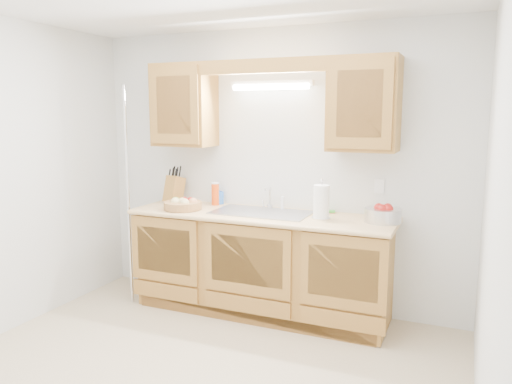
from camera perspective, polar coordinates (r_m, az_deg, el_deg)
The scene contains 17 objects.
room at distance 3.20m, azimuth -7.65°, elevation -0.19°, with size 3.52×3.50×2.50m.
base_cabinets at distance 4.44m, azimuth 0.59°, elevation -8.24°, with size 2.20×0.60×0.86m, color #A47130.
countertop at distance 4.31m, azimuth 0.53°, elevation -2.71°, with size 2.30×0.63×0.04m, color tan.
upper_cabinet_left at distance 4.73m, azimuth -8.20°, elevation 9.77°, with size 0.55×0.33×0.75m, color #A47130.
upper_cabinet_right at distance 4.12m, azimuth 12.25°, elevation 9.77°, with size 0.55×0.33×0.75m, color #A47130.
valance at distance 4.24m, azimuth 0.58°, elevation 14.21°, with size 2.20×0.05×0.12m, color #A47130.
fluorescent_fixture at distance 4.44m, azimuth 1.73°, elevation 12.13°, with size 0.76×0.08×0.08m.
sink at distance 4.34m, azimuth 0.64°, elevation -3.32°, with size 0.84×0.46×0.36m.
wire_shelf_pole at distance 4.67m, azimuth -14.40°, elevation -0.57°, with size 0.03×0.03×2.00m, color silver.
outlet_plate at distance 4.30m, azimuth 13.91°, elevation 0.65°, with size 0.08×0.01×0.12m, color white.
fruit_basket at distance 4.52m, azimuth -8.34°, elevation -1.39°, with size 0.45×0.45×0.11m.
knife_block at distance 4.86m, azimuth -9.33°, elevation 0.33°, with size 0.16×0.23×0.37m.
orange_canister at distance 4.68m, azimuth -4.68°, elevation -0.20°, with size 0.08×0.08×0.21m.
soap_bottle at distance 4.73m, azimuth -4.41°, elevation -0.32°, with size 0.08×0.08×0.18m, color blue.
sponge at distance 4.37m, azimuth 8.37°, elevation -2.26°, with size 0.11×0.09×0.02m.
paper_towel at distance 4.10m, azimuth 7.48°, elevation -1.15°, with size 0.16×0.16×0.33m.
apple_bowl at distance 4.08m, azimuth 14.31°, elevation -2.46°, with size 0.31×0.31×0.15m.
Camera 1 is at (1.62, -2.71, 1.76)m, focal length 35.00 mm.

